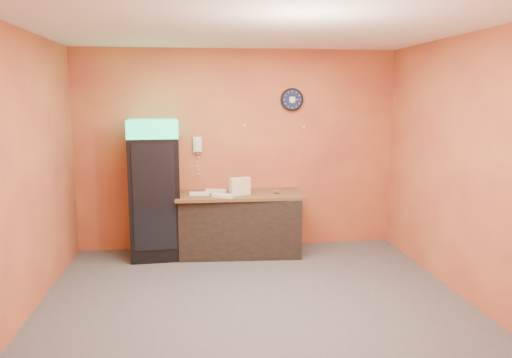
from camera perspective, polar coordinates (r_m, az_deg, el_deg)
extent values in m
plane|color=#47474C|center=(5.47, -0.22, -13.66)|extent=(4.50, 4.50, 0.00)
cube|color=#CF793A|center=(7.07, -2.11, 3.33)|extent=(4.50, 0.02, 2.80)
cube|color=#CF793A|center=(5.32, -25.05, 0.49)|extent=(0.02, 4.00, 2.80)
cube|color=#CF793A|center=(5.80, 22.45, 1.32)|extent=(0.02, 4.00, 2.80)
cube|color=white|center=(5.08, -0.24, 16.83)|extent=(4.50, 4.00, 0.02)
cube|color=black|center=(6.81, -11.48, -2.12)|extent=(0.69, 0.69, 1.62)
cube|color=#18D07B|center=(6.69, -11.73, 5.66)|extent=(0.69, 0.69, 0.23)
cube|color=black|center=(6.48, -11.91, -2.09)|extent=(0.54, 0.05, 1.39)
cube|color=black|center=(6.89, -1.86, -5.25)|extent=(1.65, 0.81, 0.81)
cylinder|color=black|center=(7.11, 4.12, 9.04)|extent=(0.32, 0.05, 0.32)
cylinder|color=#0F1433|center=(7.08, 4.16, 9.04)|extent=(0.27, 0.01, 0.27)
cube|color=white|center=(7.07, 4.18, 9.04)|extent=(0.08, 0.00, 0.08)
cube|color=white|center=(6.99, -6.70, 3.93)|extent=(0.11, 0.07, 0.21)
cube|color=white|center=(6.94, -6.70, 3.89)|extent=(0.05, 0.04, 0.17)
cube|color=brown|center=(6.80, -1.88, -1.79)|extent=(1.72, 0.79, 0.04)
cube|color=beige|center=(6.65, -1.85, -1.60)|extent=(0.29, 0.19, 0.06)
cube|color=beige|center=(6.64, -1.85, -1.11)|extent=(0.29, 0.19, 0.06)
cube|color=beige|center=(6.63, -1.85, -0.61)|extent=(0.29, 0.19, 0.06)
cube|color=beige|center=(6.62, -1.85, -0.12)|extent=(0.29, 0.19, 0.06)
cube|color=silver|center=(6.70, -6.48, -1.67)|extent=(0.27, 0.12, 0.04)
cube|color=silver|center=(6.52, -3.75, -1.92)|extent=(0.30, 0.23, 0.04)
cube|color=silver|center=(6.85, -4.59, -1.38)|extent=(0.30, 0.16, 0.04)
cylinder|color=silver|center=(6.86, -3.62, -1.27)|extent=(0.06, 0.06, 0.06)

